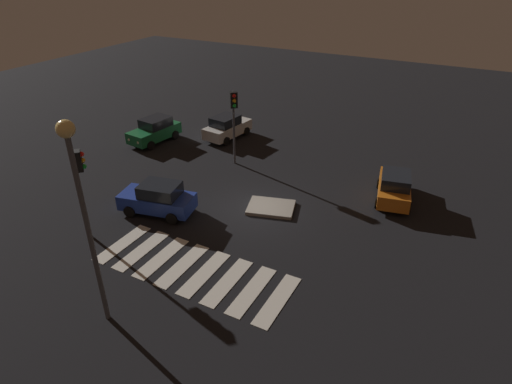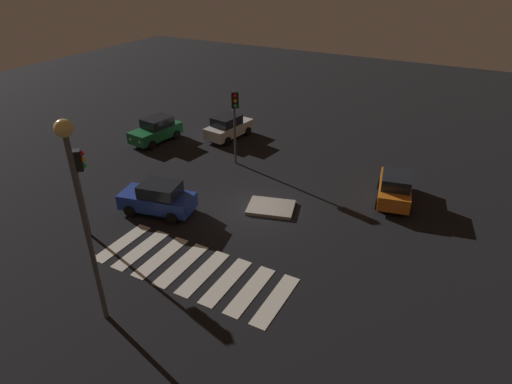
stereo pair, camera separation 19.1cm
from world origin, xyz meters
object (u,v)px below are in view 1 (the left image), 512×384
Objects in this scene: car_green at (155,130)px; car_white at (227,127)px; car_orange at (394,187)px; traffic_light_west at (234,111)px; car_blue at (158,199)px; traffic_island at (271,207)px; street_lamp at (80,195)px; traffic_light_south at (80,173)px.

car_white is (4.22, 2.99, -0.01)m from car_green.
traffic_light_west is at bearing 78.94° from car_orange.
traffic_light_west reaches higher than car_blue.
car_white is at bearing 63.04° from car_orange.
traffic_island is at bearing 7.32° from traffic_light_west.
street_lamp is (5.37, -17.42, 4.46)m from car_white.
car_green is 1.01× the size of car_white.
traffic_light_west is 10.36m from traffic_light_south.
street_lamp is (-1.92, -9.90, 5.19)m from traffic_island.
traffic_light_west reaches higher than car_orange.
street_lamp reaches higher than car_orange.
traffic_light_south reaches higher than car_white.
car_green is 12.17m from traffic_light_south.
car_orange is at bearing -5.21° from traffic_light_south.
traffic_island is 9.57m from traffic_light_south.
street_lamp is (2.59, -13.82, 1.71)m from traffic_light_west.
car_orange is 16.38m from street_lamp.
car_green is at bearing 158.52° from traffic_island.
car_blue is at bearing -160.29° from car_white.
traffic_light_west is at bearing 100.63° from street_lamp.
car_orange is at bearing -157.90° from car_blue.
traffic_island is 0.70× the size of car_white.
traffic_island is at bearing -160.50° from car_blue.
traffic_island is 12.40m from car_green.
traffic_light_west is (7.00, -0.61, 2.74)m from car_green.
traffic_light_south is (0.82, -13.78, 2.53)m from car_white.
car_white is 0.99× the size of car_blue.
street_lamp is at bearing 140.35° from car_orange.
traffic_light_south is (-1.45, -3.19, 2.54)m from car_blue.
traffic_light_west is at bearing -106.05° from car_blue.
street_lamp is (9.60, -14.43, 4.45)m from car_green.
traffic_light_south is at bearing 31.77° from car_green.
car_blue is (2.27, -10.59, -0.00)m from car_white.
car_green is 0.52× the size of street_lamp.
traffic_light_south is at bearing 53.70° from car_blue.
street_lamp reaches higher than traffic_light_south.
traffic_light_south is (5.04, -10.78, 2.53)m from car_green.
traffic_island is 6.92m from traffic_light_west.
car_green is 17.01m from car_orange.
car_white reaches higher than traffic_island.
car_green reaches higher than car_white.
car_white is (-7.29, 7.52, 0.74)m from traffic_island.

